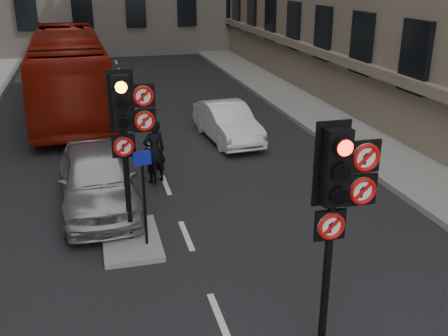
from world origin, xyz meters
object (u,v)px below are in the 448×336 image
motorcycle (153,159)px  motorcyclist (154,151)px  info_sign (144,185)px  car_silver (97,179)px  car_pink (97,104)px  signal_near (339,191)px  car_white (227,122)px  signal_far (127,121)px  bus_red (69,72)px

motorcycle → motorcyclist: bearing=-85.2°
motorcyclist → info_sign: size_ratio=0.86×
car_silver → car_pink: car_silver is taller
signal_near → car_pink: signal_near is taller
car_silver → car_white: 6.30m
signal_far → car_silver: 2.88m
signal_near → car_pink: 14.66m
car_silver → bus_red: 10.09m
signal_near → signal_far: 4.77m
bus_red → info_sign: (1.64, -12.39, -0.17)m
signal_far → signal_near: bearing=-57.0°
car_white → car_pink: 5.63m
signal_far → motorcycle: (0.87, 3.70, -2.18)m
signal_far → car_white: 7.77m
bus_red → motorcyclist: bearing=-76.8°
info_sign → car_silver: bearing=104.1°
signal_near → car_white: (1.17, 10.47, -1.95)m
bus_red → info_sign: size_ratio=5.65×
signal_near → motorcycle: 8.16m
bus_red → motorcycle: size_ratio=6.65×
signal_far → info_sign: 1.32m
car_pink → bus_red: 2.28m
car_pink → info_sign: 10.62m
car_silver → car_white: size_ratio=1.15×
car_white → car_pink: size_ratio=0.85×
signal_far → motorcyclist: 3.90m
car_white → info_sign: bearing=-122.4°
car_white → motorcycle: size_ratio=2.22×
car_pink → motorcycle: bearing=-78.8°
car_pink → car_silver: bearing=-91.8°
signal_near → info_sign: (-2.39, 3.65, -1.14)m
car_pink → info_sign: (0.65, -10.57, 0.79)m
signal_far → car_white: (3.77, 6.47, -2.07)m
signal_near → bus_red: (-4.03, 16.03, -0.97)m
signal_far → car_pink: (-0.44, 10.21, -2.05)m
car_silver → motorcycle: size_ratio=2.56×
car_silver → info_sign: (0.89, -2.36, 0.69)m
car_silver → motorcyclist: size_ratio=2.52×
signal_far → car_white: bearing=59.8°
car_silver → car_pink: bearing=85.8°
car_silver → car_pink: 8.21m
car_pink → info_sign: bearing=-86.6°
signal_far → car_silver: signal_far is taller
car_silver → motorcyclist: 2.06m
signal_near → signal_far: size_ratio=1.00×
signal_near → bus_red: signal_near is taller
signal_far → motorcyclist: bearing=75.1°
car_pink → motorcycle: size_ratio=2.60×
signal_near → bus_red: 16.56m
signal_near → car_pink: bearing=102.1°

